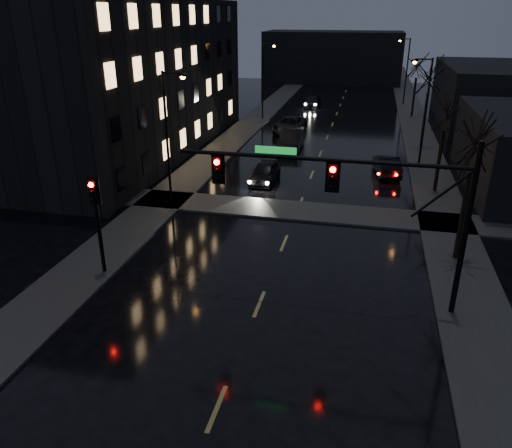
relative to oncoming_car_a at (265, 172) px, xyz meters
The scene contains 21 objects.
sidewalk_left 12.63m from the oncoming_car_a, 115.68° to the left, with size 3.00×140.00×0.12m, color #2D2D2B.
sidewalk_right 16.21m from the oncoming_car_a, 44.57° to the left, with size 3.00×140.00×0.12m, color #2D2D2B.
sidewalk_cross 6.00m from the oncoming_car_a, 59.41° to the right, with size 40.00×3.00×0.12m, color #2D2D2B.
apartment_block 15.80m from the oncoming_car_a, 154.70° to the left, with size 12.00×30.00×12.00m, color black.
commercial_right_far 31.63m from the oncoming_car_a, 50.57° to the left, with size 12.00×18.00×6.00m, color black.
far_block 54.46m from the oncoming_car_a, 89.96° to the left, with size 22.00×10.00×8.00m, color black.
signal_mast 16.70m from the oncoming_car_a, 64.82° to the right, with size 11.11×0.41×7.00m.
signal_pole_left 15.48m from the oncoming_car_a, 106.95° to the right, with size 0.35×0.41×4.53m.
tree_near 15.93m from the oncoming_car_a, 40.12° to the right, with size 3.52×3.52×8.08m.
tree_mid_a 12.53m from the oncoming_car_a, ahead, with size 3.30×3.30×7.58m.
tree_mid_b 17.84m from the oncoming_car_a, 47.23° to the left, with size 3.74×3.74×8.59m.
tree_far 29.23m from the oncoming_car_a, 66.55° to the left, with size 3.43×3.43×7.88m.
streetlight_l_near 8.30m from the oncoming_car_a, 128.89° to the right, with size 1.53×0.28×8.00m.
streetlight_l_far 22.22m from the oncoming_car_a, 102.01° to the left, with size 1.53×0.28×8.00m.
streetlight_r_mid 13.03m from the oncoming_car_a, 30.93° to the left, with size 1.53×0.28×8.00m.
streetlight_r_far 36.19m from the oncoming_car_a, 72.83° to the left, with size 1.53×0.28×8.00m.
oncoming_car_a is the anchor object (origin of this frame).
oncoming_car_b 9.48m from the oncoming_car_a, 87.81° to the left, with size 1.78×5.10×1.68m, color black.
oncoming_car_c 15.67m from the oncoming_car_a, 92.87° to the left, with size 2.49×5.39×1.50m, color black.
oncoming_car_d 30.45m from the oncoming_car_a, 90.60° to the left, with size 1.85×4.55×1.32m, color black.
lead_car 9.09m from the oncoming_car_a, 23.23° to the left, with size 1.53×4.39×1.45m, color black.
Camera 1 is at (3.75, -9.14, 11.13)m, focal length 35.00 mm.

